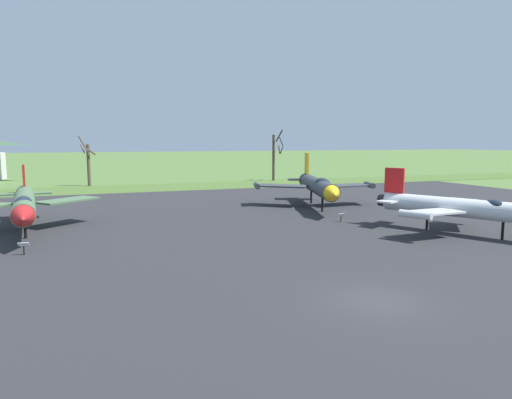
# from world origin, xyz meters

# --- Properties ---
(ground_plane) EXTENTS (600.00, 600.00, 0.00)m
(ground_plane) POSITION_xyz_m (0.00, 0.00, 0.00)
(ground_plane) COLOR #4C6B33
(asphalt_apron) EXTENTS (93.91, 60.15, 0.05)m
(asphalt_apron) POSITION_xyz_m (0.00, 18.04, 0.03)
(asphalt_apron) COLOR #28282B
(asphalt_apron) RESTS_ON ground
(grass_verge_strip) EXTENTS (153.91, 12.00, 0.06)m
(grass_verge_strip) POSITION_xyz_m (0.00, 54.12, 0.03)
(grass_verge_strip) COLOR #456129
(grass_verge_strip) RESTS_ON ground
(jet_fighter_front_left) EXTENTS (11.88, 16.48, 5.04)m
(jet_fighter_front_left) POSITION_xyz_m (-16.47, 22.78, 2.32)
(jet_fighter_front_left) COLOR #4C6B47
(jet_fighter_front_left) RESTS_ON ground
(info_placard_front_left) EXTENTS (0.68, 0.33, 0.87)m
(info_placard_front_left) POSITION_xyz_m (-15.73, 14.75, 0.57)
(info_placard_front_left) COLOR black
(info_placard_front_left) RESTS_ON ground
(jet_fighter_front_right) EXTENTS (10.22, 14.56, 4.91)m
(jet_fighter_front_right) POSITION_xyz_m (15.04, 9.54, 2.12)
(jet_fighter_front_right) COLOR silver
(jet_fighter_front_right) RESTS_ON ground
(jet_fighter_rear_center) EXTENTS (13.47, 16.53, 5.75)m
(jet_fighter_rear_center) POSITION_xyz_m (11.27, 26.54, 2.43)
(jet_fighter_rear_center) COLOR #33383D
(jet_fighter_rear_center) RESTS_ON ground
(info_placard_rear_center) EXTENTS (0.63, 0.27, 0.83)m
(info_placard_rear_center) POSITION_xyz_m (9.00, 17.86, 0.54)
(info_placard_rear_center) COLOR black
(info_placard_rear_center) RESTS_ON ground
(bare_tree_right_of_center) EXTENTS (2.62, 2.06, 8.01)m
(bare_tree_right_of_center) POSITION_xyz_m (-11.34, 60.98, 3.82)
(bare_tree_right_of_center) COLOR brown
(bare_tree_right_of_center) RESTS_ON ground
(bare_tree_far_right) EXTENTS (2.30, 3.39, 9.24)m
(bare_tree_far_right) POSITION_xyz_m (20.42, 59.51, 4.71)
(bare_tree_far_right) COLOR #42382D
(bare_tree_far_right) RESTS_ON ground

